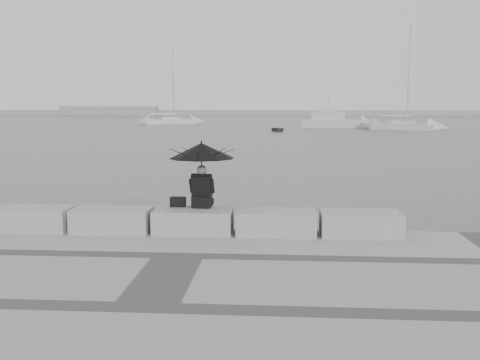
# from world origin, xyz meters

# --- Properties ---
(ground) EXTENTS (360.00, 360.00, 0.00)m
(ground) POSITION_xyz_m (0.00, 0.00, 0.00)
(ground) COLOR #434548
(ground) RESTS_ON ground
(stone_block_far_left) EXTENTS (1.60, 0.80, 0.50)m
(stone_block_far_left) POSITION_xyz_m (-3.40, -0.45, 0.75)
(stone_block_far_left) COLOR gray
(stone_block_far_left) RESTS_ON promenade
(stone_block_left) EXTENTS (1.60, 0.80, 0.50)m
(stone_block_left) POSITION_xyz_m (-1.70, -0.45, 0.75)
(stone_block_left) COLOR gray
(stone_block_left) RESTS_ON promenade
(stone_block_centre) EXTENTS (1.60, 0.80, 0.50)m
(stone_block_centre) POSITION_xyz_m (0.00, -0.45, 0.75)
(stone_block_centre) COLOR gray
(stone_block_centre) RESTS_ON promenade
(stone_block_right) EXTENTS (1.60, 0.80, 0.50)m
(stone_block_right) POSITION_xyz_m (1.70, -0.45, 0.75)
(stone_block_right) COLOR gray
(stone_block_right) RESTS_ON promenade
(stone_block_far_right) EXTENTS (1.60, 0.80, 0.50)m
(stone_block_far_right) POSITION_xyz_m (3.40, -0.45, 0.75)
(stone_block_far_right) COLOR gray
(stone_block_far_right) RESTS_ON promenade
(seated_person) EXTENTS (1.38, 1.38, 1.39)m
(seated_person) POSITION_xyz_m (0.15, -0.19, 2.05)
(seated_person) COLOR black
(seated_person) RESTS_ON stone_block_centre
(bag) EXTENTS (0.32, 0.18, 0.20)m
(bag) POSITION_xyz_m (-0.37, -0.16, 1.10)
(bag) COLOR black
(bag) RESTS_ON stone_block_centre
(distant_landmass) EXTENTS (180.00, 8.00, 2.80)m
(distant_landmass) POSITION_xyz_m (-8.14, 154.51, 0.90)
(distant_landmass) COLOR gray
(distant_landmass) RESTS_ON ground
(sailboat_left) EXTENTS (8.35, 4.59, 12.90)m
(sailboat_left) POSITION_xyz_m (-15.84, 76.86, 0.52)
(sailboat_left) COLOR #BEBEC0
(sailboat_left) RESTS_ON ground
(sailboat_right) EXTENTS (8.03, 5.44, 12.90)m
(sailboat_right) POSITION_xyz_m (17.69, 58.31, 0.52)
(sailboat_right) COLOR #BEBEC0
(sailboat_right) RESTS_ON ground
(motor_cruiser) EXTENTS (9.36, 4.05, 4.50)m
(motor_cruiser) POSITION_xyz_m (9.79, 64.80, 0.89)
(motor_cruiser) COLOR #BEBEC0
(motor_cruiser) RESTS_ON ground
(dinghy) EXTENTS (3.27, 2.35, 0.51)m
(dinghy) POSITION_xyz_m (1.83, 54.18, 0.25)
(dinghy) COLOR slate
(dinghy) RESTS_ON ground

